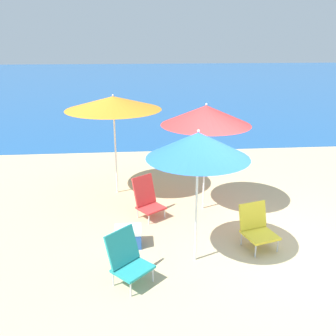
{
  "coord_description": "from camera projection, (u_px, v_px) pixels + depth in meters",
  "views": [
    {
      "loc": [
        -2.18,
        -5.3,
        3.34
      ],
      "look_at": [
        -1.58,
        1.34,
        1.0
      ],
      "focal_mm": 40.0,
      "sensor_mm": 36.0,
      "label": 1
    }
  ],
  "objects": [
    {
      "name": "sea_water",
      "position": [
        160.0,
        80.0,
        30.49
      ],
      "size": [
        60.0,
        40.0,
        0.01
      ],
      "color": "#1E5699",
      "rests_on": "ground"
    },
    {
      "name": "beach_chair_red",
      "position": [
        147.0,
        198.0,
        7.26
      ],
      "size": [
        0.67,
        0.68,
        0.8
      ],
      "rotation": [
        0.0,
        0.0,
        0.62
      ],
      "color": "silver",
      "rests_on": "ground"
    },
    {
      "name": "beach_umbrella_orange",
      "position": [
        113.0,
        103.0,
        7.84
      ],
      "size": [
        2.04,
        2.04,
        2.21
      ],
      "color": "white",
      "rests_on": "ground"
    },
    {
      "name": "beach_chair_teal",
      "position": [
        127.0,
        257.0,
        5.3
      ],
      "size": [
        0.73,
        0.73,
        0.76
      ],
      "rotation": [
        0.0,
        0.0,
        0.76
      ],
      "color": "silver",
      "rests_on": "ground"
    },
    {
      "name": "beach_chair_yellow",
      "position": [
        256.0,
        226.0,
        6.24
      ],
      "size": [
        0.64,
        0.68,
        0.72
      ],
      "rotation": [
        0.0,
        0.0,
        0.28
      ],
      "color": "silver",
      "rests_on": "ground"
    },
    {
      "name": "beach_umbrella_blue",
      "position": [
        198.0,
        145.0,
        5.32
      ],
      "size": [
        1.51,
        1.51,
        2.11
      ],
      "color": "white",
      "rests_on": "ground"
    },
    {
      "name": "beach_umbrella_red",
      "position": [
        206.0,
        115.0,
        7.08
      ],
      "size": [
        1.74,
        1.74,
        2.17
      ],
      "color": "white",
      "rests_on": "ground"
    },
    {
      "name": "ground_plane",
      "position": [
        269.0,
        248.0,
        6.27
      ],
      "size": [
        60.0,
        60.0,
        0.0
      ],
      "primitive_type": "plane",
      "color": "#C6B284"
    },
    {
      "name": "cooler_box",
      "position": [
        128.0,
        237.0,
        6.3
      ],
      "size": [
        0.45,
        0.36,
        0.32
      ],
      "color": "#2859B2",
      "rests_on": "ground"
    }
  ]
}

